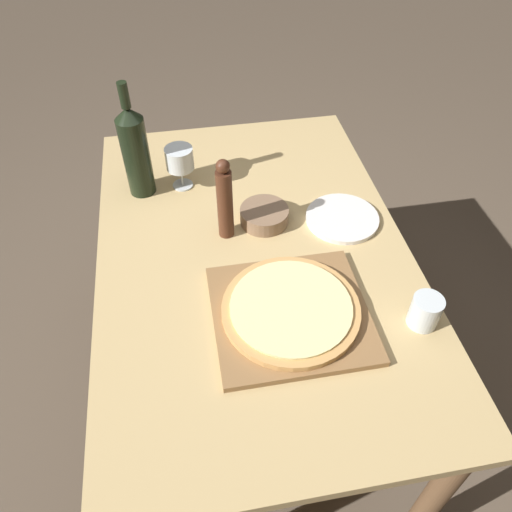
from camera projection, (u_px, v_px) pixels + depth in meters
ground_plane at (254, 384)px, 1.91m from camera, size 12.00×12.00×0.00m
dining_table at (254, 275)px, 1.46m from camera, size 0.86×1.32×0.73m
cutting_board at (290, 314)px, 1.22m from camera, size 0.38×0.36×0.02m
pizza at (291, 309)px, 1.21m from camera, size 0.34×0.34×0.02m
wine_bottle at (135, 150)px, 1.46m from camera, size 0.08×0.08×0.36m
pepper_mill at (225, 201)px, 1.35m from camera, size 0.04×0.04×0.25m
wine_glass at (180, 160)px, 1.52m from camera, size 0.09×0.09×0.14m
small_bowl at (264, 215)px, 1.45m from camera, size 0.14×0.14×0.05m
drinking_tumbler at (425, 311)px, 1.19m from camera, size 0.07×0.07×0.08m
dinner_plate at (342, 218)px, 1.47m from camera, size 0.21×0.21×0.01m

